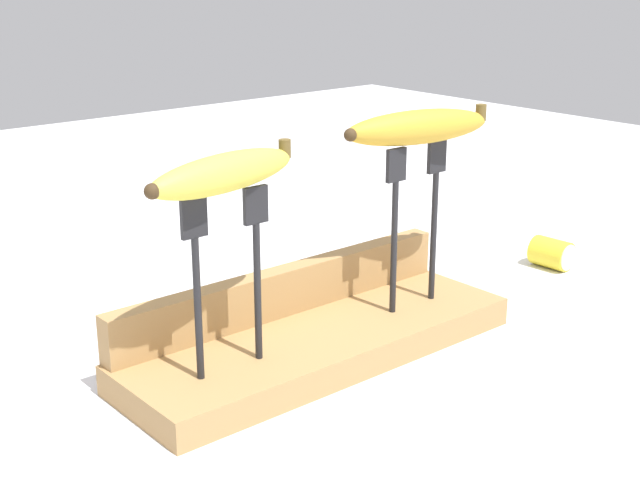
% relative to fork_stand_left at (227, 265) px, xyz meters
% --- Properties ---
extents(ground_plane, '(3.00, 3.00, 0.00)m').
position_rel_fork_stand_left_xyz_m(ground_plane, '(0.13, 0.01, -0.14)').
color(ground_plane, silver).
extents(wooden_board, '(0.45, 0.15, 0.03)m').
position_rel_fork_stand_left_xyz_m(wooden_board, '(0.13, 0.01, -0.12)').
color(wooden_board, '#A87F4C').
rests_on(wooden_board, ground).
extents(board_backstop, '(0.44, 0.02, 0.05)m').
position_rel_fork_stand_left_xyz_m(board_backstop, '(0.13, 0.08, -0.08)').
color(board_backstop, '#A87F4C').
rests_on(board_backstop, wooden_board).
extents(fork_stand_left, '(0.09, 0.01, 0.18)m').
position_rel_fork_stand_left_xyz_m(fork_stand_left, '(0.00, 0.00, 0.00)').
color(fork_stand_left, black).
rests_on(fork_stand_left, wooden_board).
extents(fork_stand_right, '(0.09, 0.01, 0.19)m').
position_rel_fork_stand_left_xyz_m(fork_stand_right, '(0.25, 0.00, 0.01)').
color(fork_stand_right, black).
rests_on(fork_stand_right, wooden_board).
extents(banana_raised_left, '(0.18, 0.07, 0.04)m').
position_rel_fork_stand_left_xyz_m(banana_raised_left, '(-0.00, -0.00, 0.09)').
color(banana_raised_left, '#DBD147').
rests_on(banana_raised_left, fork_stand_left).
extents(banana_raised_right, '(0.18, 0.07, 0.04)m').
position_rel_fork_stand_left_xyz_m(banana_raised_right, '(0.25, 0.00, 0.10)').
color(banana_raised_right, gold).
rests_on(banana_raised_right, fork_stand_right).
extents(fork_fallen_far, '(0.08, 0.16, 0.01)m').
position_rel_fork_stand_left_xyz_m(fork_fallen_far, '(0.05, 0.13, -0.13)').
color(fork_fallen_far, black).
rests_on(fork_fallen_far, ground).
extents(banana_chunk_near, '(0.04, 0.06, 0.04)m').
position_rel_fork_stand_left_xyz_m(banana_chunk_near, '(0.55, 0.03, -0.12)').
color(banana_chunk_near, yellow).
rests_on(banana_chunk_near, ground).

